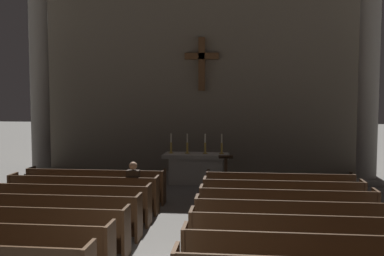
{
  "coord_description": "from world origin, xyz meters",
  "views": [
    {
      "loc": [
        1.46,
        -5.85,
        3.01
      ],
      "look_at": [
        0.0,
        7.65,
        1.97
      ],
      "focal_mm": 41.94,
      "sensor_mm": 36.0,
      "label": 1
    }
  ],
  "objects_px": {
    "pew_left_row_5": "(68,203)",
    "column_right_third": "(368,88)",
    "pew_left_row_7": "(96,185)",
    "candlestick_inner_right": "(205,147)",
    "lone_worshipper": "(134,186)",
    "pew_right_row_6": "(282,198)",
    "pew_right_row_3": "(298,239)",
    "pew_left_row_3": "(27,229)",
    "pew_right_row_4": "(292,222)",
    "altar": "(196,168)",
    "lectern": "(226,174)",
    "candlestick_outer_left": "(171,147)",
    "pew_left_row_4": "(50,215)",
    "candlestick_inner_left": "(187,147)",
    "pew_right_row_7": "(279,190)",
    "column_left_third": "(40,89)",
    "candlestick_outer_right": "(222,148)",
    "pew_left_row_6": "(84,194)",
    "pew_right_row_5": "(287,209)"
  },
  "relations": [
    {
      "from": "pew_left_row_3",
      "to": "pew_left_row_4",
      "type": "bearing_deg",
      "value": 90.0
    },
    {
      "from": "pew_left_row_6",
      "to": "altar",
      "type": "distance_m",
      "value": 4.67
    },
    {
      "from": "pew_right_row_3",
      "to": "lectern",
      "type": "distance_m",
      "value": 5.96
    },
    {
      "from": "column_left_third",
      "to": "candlestick_inner_left",
      "type": "bearing_deg",
      "value": -5.27
    },
    {
      "from": "pew_right_row_4",
      "to": "column_left_third",
      "type": "height_order",
      "value": "column_left_third"
    },
    {
      "from": "column_left_third",
      "to": "pew_left_row_3",
      "type": "bearing_deg",
      "value": -67.13
    },
    {
      "from": "pew_left_row_4",
      "to": "pew_right_row_4",
      "type": "xyz_separation_m",
      "value": [
        4.98,
        0.0,
        0.0
      ]
    },
    {
      "from": "pew_left_row_5",
      "to": "column_left_third",
      "type": "bearing_deg",
      "value": 120.02
    },
    {
      "from": "pew_left_row_3",
      "to": "candlestick_inner_right",
      "type": "bearing_deg",
      "value": 68.2
    },
    {
      "from": "lectern",
      "to": "candlestick_outer_left",
      "type": "bearing_deg",
      "value": 147.46
    },
    {
      "from": "pew_left_row_3",
      "to": "pew_right_row_4",
      "type": "distance_m",
      "value": 5.08
    },
    {
      "from": "lone_worshipper",
      "to": "pew_right_row_6",
      "type": "bearing_deg",
      "value": -0.61
    },
    {
      "from": "pew_right_row_6",
      "to": "pew_right_row_7",
      "type": "height_order",
      "value": "same"
    },
    {
      "from": "candlestick_inner_right",
      "to": "pew_left_row_3",
      "type": "bearing_deg",
      "value": -111.8
    },
    {
      "from": "candlestick_inner_left",
      "to": "lone_worshipper",
      "type": "xyz_separation_m",
      "value": [
        -0.88,
        -3.91,
        -0.53
      ]
    },
    {
      "from": "pew_left_row_7",
      "to": "lectern",
      "type": "xyz_separation_m",
      "value": [
        3.52,
        1.74,
        0.07
      ]
    },
    {
      "from": "pew_right_row_3",
      "to": "column_right_third",
      "type": "xyz_separation_m",
      "value": [
        3.15,
        7.47,
        2.7
      ]
    },
    {
      "from": "pew_right_row_3",
      "to": "candlestick_inner_right",
      "type": "xyz_separation_m",
      "value": [
        -2.19,
        6.97,
        0.75
      ]
    },
    {
      "from": "pew_left_row_5",
      "to": "candlestick_outer_right",
      "type": "bearing_deg",
      "value": 56.03
    },
    {
      "from": "pew_left_row_4",
      "to": "candlestick_inner_left",
      "type": "bearing_deg",
      "value": 69.85
    },
    {
      "from": "pew_left_row_7",
      "to": "pew_left_row_3",
      "type": "bearing_deg",
      "value": -90.0
    },
    {
      "from": "candlestick_outer_left",
      "to": "pew_right_row_3",
      "type": "bearing_deg",
      "value": -64.42
    },
    {
      "from": "pew_left_row_3",
      "to": "pew_left_row_6",
      "type": "height_order",
      "value": "same"
    },
    {
      "from": "column_right_third",
      "to": "candlestick_outer_right",
      "type": "bearing_deg",
      "value": -174.13
    },
    {
      "from": "pew_left_row_4",
      "to": "altar",
      "type": "xyz_separation_m",
      "value": [
        2.49,
        5.97,
        0.06
      ]
    },
    {
      "from": "candlestick_outer_left",
      "to": "candlestick_outer_right",
      "type": "bearing_deg",
      "value": 0.0
    },
    {
      "from": "pew_left_row_4",
      "to": "candlestick_inner_right",
      "type": "relative_size",
      "value": 5.74
    },
    {
      "from": "pew_right_row_4",
      "to": "candlestick_inner_right",
      "type": "relative_size",
      "value": 5.74
    },
    {
      "from": "candlestick_outer_right",
      "to": "pew_right_row_6",
      "type": "bearing_deg",
      "value": -67.45
    },
    {
      "from": "pew_left_row_5",
      "to": "pew_right_row_3",
      "type": "xyz_separation_m",
      "value": [
        4.98,
        -2.02,
        0.0
      ]
    },
    {
      "from": "pew_left_row_5",
      "to": "column_right_third",
      "type": "height_order",
      "value": "column_right_third"
    },
    {
      "from": "pew_left_row_7",
      "to": "pew_right_row_6",
      "type": "distance_m",
      "value": 5.08
    },
    {
      "from": "pew_left_row_4",
      "to": "pew_right_row_7",
      "type": "relative_size",
      "value": 1.0
    },
    {
      "from": "candlestick_inner_left",
      "to": "candlestick_inner_right",
      "type": "distance_m",
      "value": 0.6
    },
    {
      "from": "pew_right_row_4",
      "to": "candlestick_inner_left",
      "type": "xyz_separation_m",
      "value": [
        -2.79,
        5.97,
        0.75
      ]
    },
    {
      "from": "pew_left_row_7",
      "to": "candlestick_inner_right",
      "type": "bearing_deg",
      "value": 46.49
    },
    {
      "from": "candlestick_inner_right",
      "to": "pew_left_row_6",
      "type": "bearing_deg",
      "value": -125.25
    },
    {
      "from": "altar",
      "to": "candlestick_inner_left",
      "type": "xyz_separation_m",
      "value": [
        -0.3,
        0.0,
        0.69
      ]
    },
    {
      "from": "column_left_third",
      "to": "pew_left_row_7",
      "type": "bearing_deg",
      "value": -47.45
    },
    {
      "from": "pew_left_row_5",
      "to": "column_left_third",
      "type": "relative_size",
      "value": 0.59
    },
    {
      "from": "candlestick_inner_right",
      "to": "pew_left_row_4",
      "type": "bearing_deg",
      "value": -115.06
    },
    {
      "from": "pew_right_row_4",
      "to": "lectern",
      "type": "distance_m",
      "value": 4.98
    },
    {
      "from": "pew_right_row_7",
      "to": "column_right_third",
      "type": "distance_m",
      "value": 5.38
    },
    {
      "from": "pew_left_row_3",
      "to": "altar",
      "type": "bearing_deg",
      "value": 70.36
    },
    {
      "from": "column_left_third",
      "to": "candlestick_outer_right",
      "type": "bearing_deg",
      "value": -4.34
    },
    {
      "from": "pew_left_row_4",
      "to": "altar",
      "type": "height_order",
      "value": "altar"
    },
    {
      "from": "column_left_third",
      "to": "candlestick_inner_right",
      "type": "distance_m",
      "value": 6.27
    },
    {
      "from": "pew_left_row_3",
      "to": "pew_left_row_5",
      "type": "distance_m",
      "value": 2.02
    },
    {
      "from": "pew_left_row_5",
      "to": "pew_right_row_5",
      "type": "relative_size",
      "value": 1.0
    },
    {
      "from": "pew_left_row_5",
      "to": "pew_right_row_4",
      "type": "height_order",
      "value": "same"
    }
  ]
}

